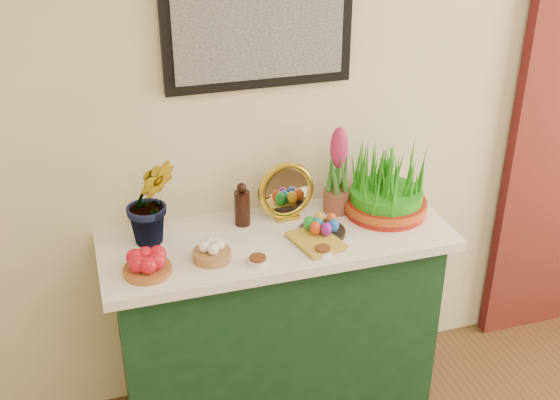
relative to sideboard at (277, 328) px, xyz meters
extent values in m
cube|color=beige|center=(0.38, 0.25, 0.93)|extent=(4.00, 0.04, 2.70)
cube|color=black|center=(0.00, 0.23, 1.27)|extent=(0.74, 0.03, 0.54)
cube|color=#A5A5A5|center=(0.00, 0.21, 1.27)|extent=(0.66, 0.01, 0.46)
cube|color=#153B1D|center=(0.00, 0.00, 0.00)|extent=(1.30, 0.45, 0.85)
cube|color=silver|center=(0.00, 0.00, 0.45)|extent=(1.40, 0.55, 0.04)
imported|color=#2F6F22|center=(-0.47, 0.09, 0.70)|extent=(0.24, 0.20, 0.47)
cylinder|color=#985525|center=(-0.53, -0.13, 0.48)|extent=(0.21, 0.21, 0.02)
cylinder|color=#AB7045|center=(-0.28, -0.11, 0.48)|extent=(0.16, 0.16, 0.04)
cylinder|color=black|center=(-0.11, 0.12, 0.54)|extent=(0.06, 0.06, 0.15)
sphere|color=black|center=(-0.11, 0.12, 0.63)|extent=(0.04, 0.04, 0.04)
cube|color=gold|center=(0.08, 0.11, 0.47)|extent=(0.10, 0.06, 0.01)
torus|color=gold|center=(0.08, 0.13, 0.59)|extent=(0.25, 0.08, 0.25)
cylinder|color=silver|center=(0.08, 0.12, 0.59)|extent=(0.19, 0.05, 0.19)
imported|color=gold|center=(0.05, -0.13, 0.48)|extent=(0.19, 0.24, 0.03)
cylinder|color=silver|center=(-0.13, -0.18, 0.47)|extent=(0.08, 0.08, 0.02)
cylinder|color=#592D14|center=(-0.13, -0.18, 0.49)|extent=(0.06, 0.06, 0.01)
cylinder|color=silver|center=(0.13, -0.19, 0.47)|extent=(0.07, 0.07, 0.02)
cylinder|color=#592D14|center=(0.13, -0.19, 0.49)|extent=(0.06, 0.06, 0.01)
cylinder|color=black|center=(0.17, -0.05, 0.47)|extent=(0.22, 0.22, 0.02)
ellipsoid|color=#C03913|center=(0.14, -0.08, 0.51)|extent=(0.05, 0.05, 0.06)
ellipsoid|color=blue|center=(0.21, -0.08, 0.51)|extent=(0.05, 0.05, 0.06)
ellipsoid|color=gold|center=(0.17, -0.01, 0.51)|extent=(0.05, 0.05, 0.06)
ellipsoid|color=#1A912A|center=(0.13, -0.03, 0.51)|extent=(0.05, 0.05, 0.06)
ellipsoid|color=#CE4B18|center=(0.22, -0.03, 0.51)|extent=(0.05, 0.05, 0.06)
ellipsoid|color=#751886|center=(0.17, -0.10, 0.51)|extent=(0.05, 0.05, 0.06)
ellipsoid|color=#0B878C|center=(0.16, -0.05, 0.51)|extent=(0.05, 0.05, 0.06)
cylinder|color=brown|center=(0.30, 0.12, 0.51)|extent=(0.12, 0.12, 0.09)
ellipsoid|color=#CF295E|center=(0.30, 0.12, 0.75)|extent=(0.07, 0.07, 0.18)
cylinder|color=maroon|center=(0.49, 0.04, 0.50)|extent=(0.34, 0.34, 0.06)
cylinder|color=#A11012|center=(0.49, 0.04, 0.51)|extent=(0.35, 0.35, 0.03)
camera|label=1|loc=(-0.69, -2.31, 1.88)|focal=45.00mm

